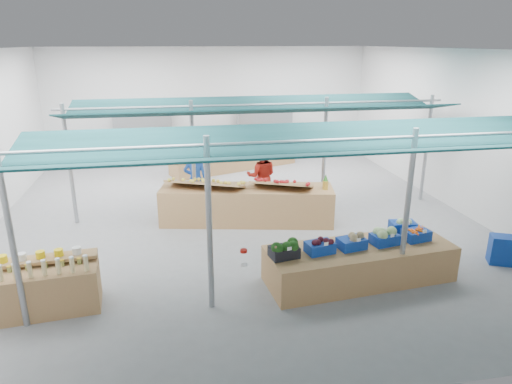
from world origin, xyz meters
The scene contains 24 objects.
floor centered at (0.00, 0.00, 0.00)m, with size 13.00×13.00×0.00m, color slate.
hall centered at (0.00, 1.44, 2.65)m, with size 13.00×13.00×13.00m.
pole_grid centered at (0.75, -1.75, 1.81)m, with size 10.00×4.60×3.00m.
awnings centered at (0.75, -1.75, 2.78)m, with size 9.50×7.08×0.30m.
back_shelving_left centered at (-2.50, 6.00, 1.00)m, with size 2.00×0.50×2.00m, color #B23F33.
back_shelving_right centered at (2.00, 6.00, 1.00)m, with size 2.00×0.50×2.00m, color #B23F33.
bottle_shelf centered at (-3.77, -3.55, 0.42)m, with size 1.80×1.21×1.05m.
veg_counter centered at (1.87, -3.59, 0.35)m, with size 3.56×1.19×0.69m, color #996742.
fruit_counter centered at (0.25, -0.27, 0.46)m, with size 4.28×1.02×0.92m, color #996742.
far_counter centered at (0.67, 4.84, 0.42)m, with size 4.67×0.93×0.84m, color #996742.
crate_stack centered at (5.04, -3.49, 0.30)m, with size 0.50×0.35×0.60m, color navy.
vendor_left centered at (-0.95, 0.83, 0.86)m, with size 0.62×0.41×1.71m, color #18449E.
vendor_right centered at (0.85, 0.83, 0.86)m, with size 0.83×0.65×1.71m, color maroon.
crate_broccoli centered at (0.34, -3.74, 0.85)m, with size 0.56×0.45×0.35m.
crate_beets centered at (1.03, -3.67, 0.83)m, with size 0.56×0.45×0.29m.
crate_celeriac centered at (1.67, -3.61, 0.84)m, with size 0.56×0.45×0.31m.
crate_cabbage centered at (2.36, -3.55, 0.85)m, with size 0.56×0.45×0.35m.
crate_carrots centered at (3.05, -3.48, 0.80)m, with size 0.56×0.45×0.29m.
sparrow centered at (0.19, -3.87, 0.94)m, with size 0.12×0.09×0.11m.
pole_ribbon centered at (-0.47, -4.20, 1.08)m, with size 0.12×0.12×0.28m.
apple_heap_yellow centered at (-0.77, -0.16, 1.08)m, with size 2.02×1.41×0.27m.
apple_heap_red centered at (1.07, -0.55, 1.08)m, with size 1.66×1.25×0.27m.
pineapple centered at (2.12, -0.77, 1.10)m, with size 0.14×0.14×0.39m.
crate_extra centered at (3.01, -3.04, 0.84)m, with size 0.53×0.43×0.32m.
Camera 1 is at (-1.53, -10.92, 4.37)m, focal length 32.00 mm.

